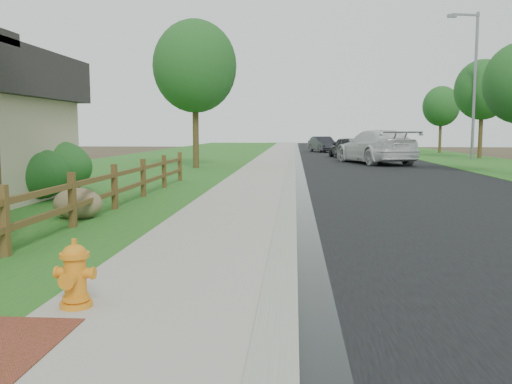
# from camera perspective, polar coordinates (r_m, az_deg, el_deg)

# --- Properties ---
(ground) EXTENTS (120.00, 120.00, 0.00)m
(ground) POSITION_cam_1_polar(r_m,az_deg,el_deg) (4.99, -2.68, -15.50)
(ground) COLOR #3E2E21
(road) EXTENTS (8.00, 90.00, 0.02)m
(road) POSITION_cam_1_polar(r_m,az_deg,el_deg) (39.84, 9.91, 3.68)
(road) COLOR black
(road) RESTS_ON ground
(curb) EXTENTS (0.40, 90.00, 0.12)m
(curb) POSITION_cam_1_polar(r_m,az_deg,el_deg) (39.63, 3.85, 3.82)
(curb) COLOR gray
(curb) RESTS_ON ground
(wet_gutter) EXTENTS (0.50, 90.00, 0.00)m
(wet_gutter) POSITION_cam_1_polar(r_m,az_deg,el_deg) (39.64, 4.36, 3.76)
(wet_gutter) COLOR black
(wet_gutter) RESTS_ON road
(sidewalk) EXTENTS (2.20, 90.00, 0.10)m
(sidewalk) POSITION_cam_1_polar(r_m,az_deg,el_deg) (39.66, 1.97, 3.82)
(sidewalk) COLOR #A39A8E
(sidewalk) RESTS_ON ground
(grass_strip) EXTENTS (1.60, 90.00, 0.06)m
(grass_strip) POSITION_cam_1_polar(r_m,az_deg,el_deg) (39.78, -0.77, 3.80)
(grass_strip) COLOR #19571C
(grass_strip) RESTS_ON ground
(lawn_near) EXTENTS (9.00, 90.00, 0.04)m
(lawn_near) POSITION_cam_1_polar(r_m,az_deg,el_deg) (40.55, -8.13, 3.77)
(lawn_near) COLOR #19571C
(lawn_near) RESTS_ON ground
(verge_far) EXTENTS (6.00, 90.00, 0.04)m
(verge_far) POSITION_cam_1_polar(r_m,az_deg,el_deg) (41.12, 19.54, 3.50)
(verge_far) COLOR #19571C
(verge_far) RESTS_ON ground
(ranch_fence) EXTENTS (0.12, 16.92, 1.10)m
(ranch_fence) POSITION_cam_1_polar(r_m,az_deg,el_deg) (11.82, -16.53, 0.13)
(ranch_fence) COLOR #50391A
(ranch_fence) RESTS_ON ground
(fire_hydrant) EXTENTS (0.45, 0.36, 0.70)m
(fire_hydrant) POSITION_cam_1_polar(r_m,az_deg,el_deg) (5.77, -18.52, -8.37)
(fire_hydrant) COLOR orange
(fire_hydrant) RESTS_ON sidewalk
(white_suv) EXTENTS (4.42, 7.04, 1.90)m
(white_suv) POSITION_cam_1_polar(r_m,az_deg,el_deg) (31.61, 12.45, 4.67)
(white_suv) COLOR silver
(white_suv) RESTS_ON road
(dark_car_mid) EXTENTS (2.37, 4.46, 1.44)m
(dark_car_mid) POSITION_cam_1_polar(r_m,az_deg,el_deg) (38.22, 9.47, 4.68)
(dark_car_mid) COLOR black
(dark_car_mid) RESTS_ON road
(dark_car_far) EXTENTS (2.58, 4.38, 1.36)m
(dark_car_far) POSITION_cam_1_polar(r_m,az_deg,el_deg) (48.17, 7.05, 5.01)
(dark_car_far) COLOR black
(dark_car_far) RESTS_ON road
(streetlight) EXTENTS (2.13, 0.68, 9.31)m
(streetlight) POSITION_cam_1_polar(r_m,az_deg,el_deg) (37.80, 21.84, 11.17)
(streetlight) COLOR slate
(streetlight) RESTS_ON ground
(boulder) EXTENTS (1.23, 1.07, 0.69)m
(boulder) POSITION_cam_1_polar(r_m,az_deg,el_deg) (11.93, -18.25, -1.20)
(boulder) COLOR brown
(boulder) RESTS_ON ground
(shrub_b) EXTENTS (2.16, 2.16, 1.41)m
(shrub_b) POSITION_cam_1_polar(r_m,az_deg,el_deg) (15.36, -23.29, 1.59)
(shrub_b) COLOR #1E4B1B
(shrub_b) RESTS_ON ground
(shrub_c) EXTENTS (2.47, 2.47, 1.45)m
(shrub_c) POSITION_cam_1_polar(r_m,az_deg,el_deg) (15.64, -22.59, 1.77)
(shrub_c) COLOR #1E4B1B
(shrub_c) RESTS_ON ground
(shrub_d) EXTENTS (2.95, 2.95, 1.63)m
(shrub_d) POSITION_cam_1_polar(r_m,az_deg,el_deg) (16.72, -20.90, 2.43)
(shrub_d) COLOR #1E4B1B
(shrub_d) RESTS_ON ground
(tree_near_left) EXTENTS (4.10, 4.10, 7.26)m
(tree_near_left) POSITION_cam_1_polar(r_m,az_deg,el_deg) (27.30, -6.45, 12.98)
(tree_near_left) COLOR #3B2B18
(tree_near_left) RESTS_ON ground
(tree_mid_right) EXTENTS (3.64, 3.64, 6.59)m
(tree_mid_right) POSITION_cam_1_polar(r_m,az_deg,el_deg) (39.59, 22.74, 9.88)
(tree_mid_right) COLOR #3B2B18
(tree_mid_right) RESTS_ON ground
(tree_far_right) EXTENTS (3.02, 3.02, 5.58)m
(tree_far_right) POSITION_cam_1_polar(r_m,az_deg,el_deg) (48.11, 18.92, 8.53)
(tree_far_right) COLOR #3B2B18
(tree_far_right) RESTS_ON ground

